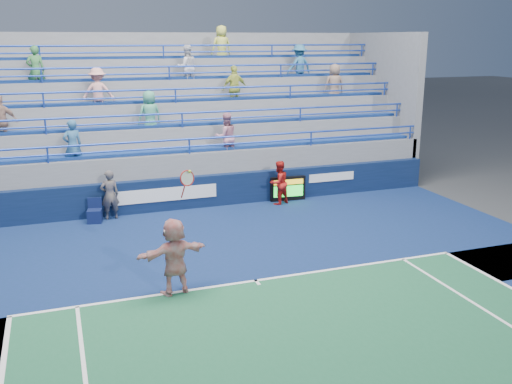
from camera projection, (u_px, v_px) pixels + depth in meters
name	position (u px, v px, depth m)	size (l,w,h in m)	color
ground	(256.00, 281.00, 13.63)	(120.00, 120.00, 0.00)	#333538
sponsor_wall	(192.00, 192.00, 19.40)	(18.00, 0.32, 1.10)	#091834
bleacher_stand	(169.00, 145.00, 22.57)	(18.00, 5.60, 6.13)	slate
serve_speed_board	(288.00, 189.00, 20.26)	(1.28, 0.23, 0.88)	black
judge_chair	(95.00, 215.00, 17.91)	(0.51, 0.51, 0.77)	#0D163F
tennis_player	(174.00, 256.00, 12.77)	(1.72, 0.83, 2.86)	white
line_judge	(110.00, 195.00, 18.10)	(0.59, 0.39, 1.62)	#131836
ball_girl	(279.00, 183.00, 19.78)	(0.75, 0.58, 1.54)	red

